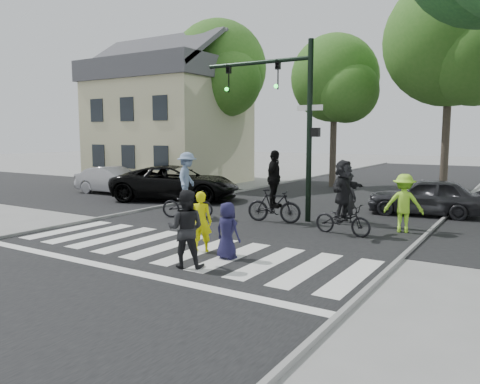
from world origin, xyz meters
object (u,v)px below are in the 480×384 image
object	(u,v)px
pedestrian_child	(227,231)
cyclist_mid	(274,193)
traffic_signal	(287,105)
car_silver	(114,180)
pedestrian_woman	(201,222)
car_grey	(425,197)
cyclist_left	(187,190)
pedestrian_adult	(186,229)
cyclist_right	(343,202)
car_suv	(176,183)

from	to	relation	value
pedestrian_child	cyclist_mid	size ratio (longest dim) A/B	0.56
traffic_signal	car_silver	bearing A→B (deg)	170.39
pedestrian_woman	car_grey	size ratio (longest dim) A/B	0.38
pedestrian_child	cyclist_mid	bearing A→B (deg)	-68.08
cyclist_left	car_grey	bearing A→B (deg)	35.62
traffic_signal	cyclist_mid	bearing A→B (deg)	-96.66
cyclist_left	pedestrian_adult	bearing A→B (deg)	-51.88
pedestrian_woman	cyclist_left	distance (m)	4.85
pedestrian_woman	car_grey	distance (m)	9.36
car_silver	car_grey	world-z (taller)	car_grey
pedestrian_child	pedestrian_woman	bearing A→B (deg)	-6.48
cyclist_right	car_grey	world-z (taller)	cyclist_right
car_silver	car_grey	bearing A→B (deg)	-86.08
traffic_signal	pedestrian_woman	bearing A→B (deg)	-87.53
traffic_signal	car_silver	distance (m)	10.95
cyclist_mid	cyclist_right	world-z (taller)	cyclist_mid
pedestrian_woman	car_suv	size ratio (longest dim) A/B	0.27
cyclist_right	traffic_signal	bearing A→B (deg)	151.70
pedestrian_woman	pedestrian_child	distance (m)	0.98
pedestrian_woman	cyclist_left	bearing A→B (deg)	-70.02
pedestrian_child	pedestrian_adult	xyz separation A→B (m)	(-0.38, -1.08, 0.19)
pedestrian_woman	car_silver	world-z (taller)	pedestrian_woman
pedestrian_adult	car_silver	world-z (taller)	pedestrian_adult
traffic_signal	car_suv	bearing A→B (deg)	165.55
cyclist_left	cyclist_mid	size ratio (longest dim) A/B	0.96
pedestrian_adult	cyclist_left	bearing A→B (deg)	-76.24
cyclist_left	cyclist_right	distance (m)	5.61
pedestrian_woman	cyclist_mid	xyz separation A→B (m)	(-0.30, 4.47, 0.23)
car_silver	cyclist_mid	bearing A→B (deg)	-106.22
car_grey	pedestrian_child	bearing A→B (deg)	-25.56
car_suv	car_silver	xyz separation A→B (m)	(-4.08, 0.14, -0.11)
pedestrian_child	pedestrian_adult	size ratio (longest dim) A/B	0.78
pedestrian_woman	car_suv	xyz separation A→B (m)	(-6.45, 6.77, 0.01)
pedestrian_child	cyclist_right	size ratio (longest dim) A/B	0.61
cyclist_right	car_suv	bearing A→B (deg)	161.25
traffic_signal	car_grey	bearing A→B (deg)	40.96
car_suv	car_grey	xyz separation A→B (m)	(10.17, 1.82, -0.09)
pedestrian_adult	traffic_signal	bearing A→B (deg)	-107.45
pedestrian_woman	cyclist_left	size ratio (longest dim) A/B	0.66
pedestrian_adult	car_silver	size ratio (longest dim) A/B	0.43
cyclist_left	cyclist_mid	bearing A→B (deg)	16.73
pedestrian_adult	cyclist_mid	distance (m)	5.84
traffic_signal	pedestrian_adult	world-z (taller)	traffic_signal
pedestrian_child	car_suv	bearing A→B (deg)	-36.38
pedestrian_adult	cyclist_mid	bearing A→B (deg)	-105.84
pedestrian_adult	car_silver	xyz separation A→B (m)	(-11.10, 8.22, -0.20)
pedestrian_child	cyclist_right	distance (m)	4.26
traffic_signal	pedestrian_woman	size ratio (longest dim) A/B	3.92
pedestrian_child	cyclist_right	xyz separation A→B (m)	(1.39, 4.01, 0.31)
cyclist_left	pedestrian_child	bearing A→B (deg)	-42.07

